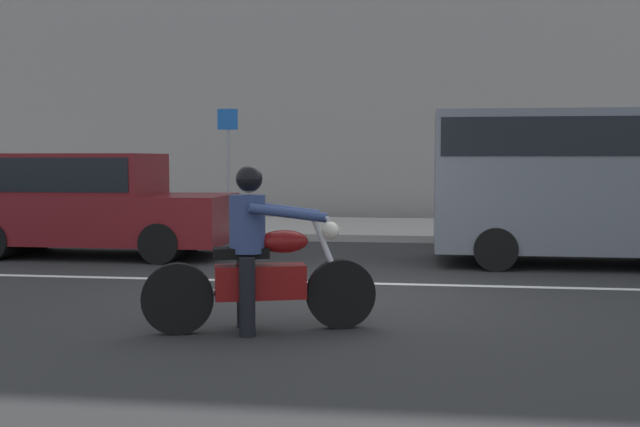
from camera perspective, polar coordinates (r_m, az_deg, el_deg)
ground_plane at (r=9.21m, az=1.59°, el=-6.13°), size 80.00×80.00×0.00m
sidewalk_slab at (r=17.10m, az=4.56°, el=-1.13°), size 40.00×4.40×0.14m
lane_marking_stripe at (r=10.08m, az=2.66°, el=-5.21°), size 18.00×0.14×0.01m
motorcycle_with_rider_denim_blue at (r=7.26m, az=-4.56°, el=-3.76°), size 2.16×0.90×1.58m
parked_van_slate_gray at (r=12.39m, az=19.30°, el=2.62°), size 4.61×1.96×2.35m
parked_sedan_maroon at (r=13.36m, az=-16.80°, el=0.72°), size 4.54×1.82×1.72m
street_sign_post at (r=16.47m, az=-6.88°, el=4.33°), size 0.44×0.08×2.58m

